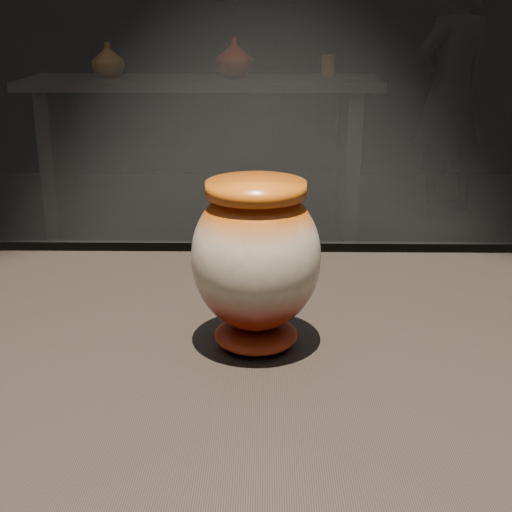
{
  "coord_description": "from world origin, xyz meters",
  "views": [
    {
      "loc": [
        0.15,
        -0.69,
        1.27
      ],
      "look_at": [
        0.14,
        0.06,
        1.01
      ],
      "focal_mm": 50.0,
      "sensor_mm": 36.0,
      "label": 1
    }
  ],
  "objects": [
    {
      "name": "main_vase",
      "position": [
        0.14,
        0.06,
        1.01
      ],
      "size": [
        0.18,
        0.18,
        0.2
      ],
      "rotation": [
        0.0,
        0.0,
        -0.28
      ],
      "color": "maroon",
      "rests_on": "display_plinth"
    },
    {
      "name": "back_shelf",
      "position": [
        -0.22,
        3.43,
        0.64
      ],
      "size": [
        2.0,
        0.6,
        0.9
      ],
      "color": "black",
      "rests_on": "ground"
    },
    {
      "name": "back_vase_mid",
      "position": [
        -0.03,
        3.46,
        1.01
      ],
      "size": [
        0.25,
        0.25,
        0.22
      ],
      "primitive_type": "imported",
      "rotation": [
        0.0,
        0.0,
        4.48
      ],
      "color": "maroon",
      "rests_on": "back_shelf"
    },
    {
      "name": "visitor",
      "position": [
        1.29,
        3.85,
        0.77
      ],
      "size": [
        0.67,
        0.6,
        1.54
      ],
      "primitive_type": "imported",
      "rotation": [
        0.0,
        0.0,
        3.66
      ],
      "color": "black",
      "rests_on": "ground"
    },
    {
      "name": "back_vase_left",
      "position": [
        -0.75,
        3.44,
        1.0
      ],
      "size": [
        0.23,
        0.23,
        0.19
      ],
      "primitive_type": "imported",
      "rotation": [
        0.0,
        0.0,
        5.03
      ],
      "color": "#8F5514",
      "rests_on": "back_shelf"
    },
    {
      "name": "back_vase_right",
      "position": [
        0.49,
        3.48,
        0.96
      ],
      "size": [
        0.08,
        0.08,
        0.13
      ],
      "primitive_type": "cylinder",
      "color": "#8F5514",
      "rests_on": "back_shelf"
    }
  ]
}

